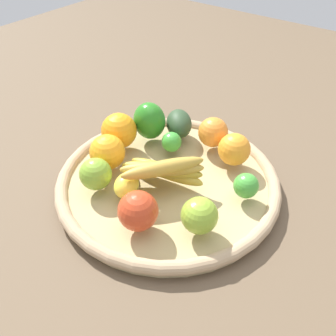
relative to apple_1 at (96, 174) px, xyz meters
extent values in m
plane|color=brown|center=(-0.09, -0.11, -0.07)|extent=(2.40, 2.40, 0.00)
cylinder|color=tan|center=(-0.09, -0.11, -0.06)|extent=(0.46, 0.46, 0.02)
torus|color=tan|center=(-0.09, -0.11, -0.05)|extent=(0.48, 0.48, 0.03)
sphere|color=#7BA530|center=(0.00, 0.00, 0.00)|extent=(0.08, 0.08, 0.07)
ellipsoid|color=gold|center=(-0.09, -0.11, -0.02)|extent=(0.17, 0.06, 0.03)
ellipsoid|color=#AC912D|center=(-0.10, -0.09, 0.00)|extent=(0.16, 0.10, 0.03)
ellipsoid|color=#B48F3A|center=(-0.10, -0.08, 0.01)|extent=(0.15, 0.13, 0.03)
ellipsoid|color=#B99036|center=(-0.11, -0.07, 0.02)|extent=(0.12, 0.16, 0.03)
ellipsoid|color=#2B4328|center=(-0.02, -0.25, 0.00)|extent=(0.10, 0.11, 0.06)
sphere|color=orange|center=(-0.11, -0.27, 0.00)|extent=(0.09, 0.09, 0.07)
sphere|color=orange|center=(0.03, -0.06, 0.01)|extent=(0.08, 0.08, 0.08)
sphere|color=orange|center=(0.06, -0.13, 0.01)|extent=(0.09, 0.09, 0.08)
ellipsoid|color=yellow|center=(-0.06, -0.02, -0.01)|extent=(0.06, 0.07, 0.05)
sphere|color=#C43C1E|center=(-0.14, 0.03, 0.00)|extent=(0.10, 0.10, 0.07)
sphere|color=#89AE31|center=(-0.23, -0.03, 0.00)|extent=(0.09, 0.09, 0.07)
ellipsoid|color=#28781F|center=(0.03, -0.20, 0.01)|extent=(0.08, 0.07, 0.09)
sphere|color=orange|center=(-0.18, -0.24, 0.00)|extent=(0.09, 0.09, 0.07)
sphere|color=green|center=(-0.25, -0.16, -0.01)|extent=(0.07, 0.07, 0.05)
sphere|color=green|center=(-0.05, -0.19, -0.01)|extent=(0.06, 0.06, 0.05)
camera|label=1|loc=(-0.46, 0.36, 0.48)|focal=39.80mm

